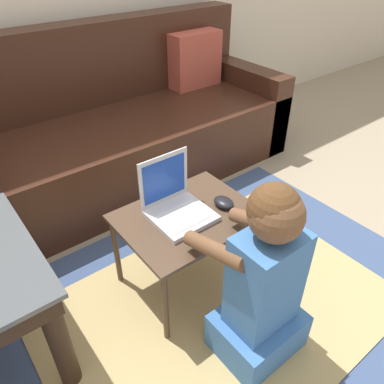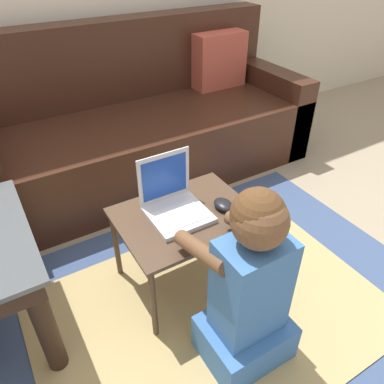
# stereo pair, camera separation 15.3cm
# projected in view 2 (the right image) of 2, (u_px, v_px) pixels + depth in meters

# --- Properties ---
(ground_plane) EXTENTS (16.00, 16.00, 0.00)m
(ground_plane) POSITION_uv_depth(u_px,v_px,m) (213.00, 274.00, 1.76)
(ground_plane) COLOR gray
(area_rug) EXTENTS (1.96, 1.40, 0.01)m
(area_rug) POSITION_uv_depth(u_px,v_px,m) (211.00, 311.00, 1.58)
(area_rug) COLOR #3D517A
(area_rug) RESTS_ON ground_plane
(couch) EXTENTS (2.03, 0.81, 0.89)m
(couch) POSITION_uv_depth(u_px,v_px,m) (145.00, 126.00, 2.37)
(couch) COLOR #381E14
(couch) RESTS_ON ground_plane
(laptop_desk) EXTENTS (0.54, 0.42, 0.38)m
(laptop_desk) POSITION_uv_depth(u_px,v_px,m) (185.00, 223.00, 1.54)
(laptop_desk) COLOR #4C3828
(laptop_desk) RESTS_ON ground_plane
(laptop) EXTENTS (0.23, 0.23, 0.24)m
(laptop) POSITION_uv_depth(u_px,v_px,m) (175.00, 205.00, 1.50)
(laptop) COLOR silver
(laptop) RESTS_ON laptop_desk
(computer_mouse) EXTENTS (0.07, 0.10, 0.03)m
(computer_mouse) POSITION_uv_depth(u_px,v_px,m) (223.00, 205.00, 1.54)
(computer_mouse) COLOR black
(computer_mouse) RESTS_ON laptop_desk
(person_seated) EXTENTS (0.31, 0.41, 0.74)m
(person_seated) POSITION_uv_depth(u_px,v_px,m) (249.00, 290.00, 1.24)
(person_seated) COLOR #3D70B2
(person_seated) RESTS_ON ground_plane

